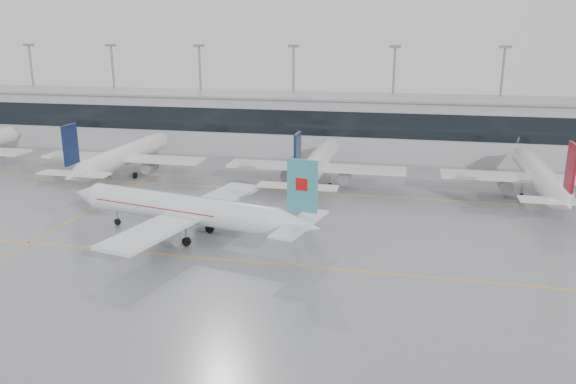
# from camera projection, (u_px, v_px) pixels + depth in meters

# --- Properties ---
(ground) EXTENTS (320.00, 320.00, 0.00)m
(ground) POSITION_uv_depth(u_px,v_px,m) (265.00, 263.00, 62.74)
(ground) COLOR gray
(ground) RESTS_ON ground
(taxi_line_main) EXTENTS (120.00, 0.25, 0.01)m
(taxi_line_main) POSITION_uv_depth(u_px,v_px,m) (265.00, 263.00, 62.73)
(taxi_line_main) COLOR #F1AB14
(taxi_line_main) RESTS_ON ground
(taxi_line_north) EXTENTS (120.00, 0.25, 0.01)m
(taxi_line_north) POSITION_uv_depth(u_px,v_px,m) (312.00, 192.00, 90.95)
(taxi_line_north) COLOR #F1AB14
(taxi_line_north) RESTS_ON ground
(taxi_line_cross) EXTENTS (0.25, 60.00, 0.01)m
(taxi_line_cross) POSITION_uv_depth(u_px,v_px,m) (95.00, 207.00, 83.02)
(taxi_line_cross) COLOR #F1AB14
(taxi_line_cross) RESTS_ON ground
(terminal) EXTENTS (180.00, 15.00, 12.00)m
(terminal) POSITION_uv_depth(u_px,v_px,m) (338.00, 126.00, 119.44)
(terminal) COLOR #A6A6AA
(terminal) RESTS_ON ground
(terminal_glass) EXTENTS (180.00, 0.20, 5.00)m
(terminal_glass) POSITION_uv_depth(u_px,v_px,m) (333.00, 124.00, 111.93)
(terminal_glass) COLOR black
(terminal_glass) RESTS_ON ground
(terminal_roof) EXTENTS (182.00, 16.00, 0.40)m
(terminal_roof) POSITION_uv_depth(u_px,v_px,m) (339.00, 96.00, 117.77)
(terminal_roof) COLOR gray
(terminal_roof) RESTS_ON ground
(light_masts) EXTENTS (156.40, 1.00, 22.60)m
(light_masts) POSITION_uv_depth(u_px,v_px,m) (342.00, 88.00, 123.10)
(light_masts) COLOR gray
(light_masts) RESTS_ON ground
(air_canada_jet) EXTENTS (36.27, 29.39, 11.46)m
(air_canada_jet) POSITION_uv_depth(u_px,v_px,m) (189.00, 210.00, 69.72)
(air_canada_jet) COLOR white
(air_canada_jet) RESTS_ON ground
(parked_jet_b) EXTENTS (29.64, 36.96, 11.72)m
(parked_jet_b) POSITION_uv_depth(u_px,v_px,m) (123.00, 156.00, 100.62)
(parked_jet_b) COLOR white
(parked_jet_b) RESTS_ON ground
(parked_jet_c) EXTENTS (29.64, 36.96, 11.72)m
(parked_jet_c) POSITION_uv_depth(u_px,v_px,m) (316.00, 165.00, 93.42)
(parked_jet_c) COLOR white
(parked_jet_c) RESTS_ON ground
(parked_jet_d) EXTENTS (29.64, 36.96, 11.72)m
(parked_jet_d) POSITION_uv_depth(u_px,v_px,m) (540.00, 176.00, 86.22)
(parked_jet_d) COLOR white
(parked_jet_d) RESTS_ON ground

